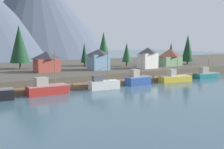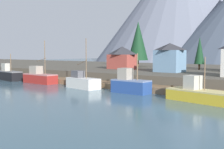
{
  "view_description": "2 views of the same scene",
  "coord_description": "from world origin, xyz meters",
  "px_view_note": "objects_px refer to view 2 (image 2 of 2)",
  "views": [
    {
      "loc": [
        -39.45,
        -58.96,
        11.28
      ],
      "look_at": [
        -0.28,
        1.81,
        2.7
      ],
      "focal_mm": 46.22,
      "sensor_mm": 36.0,
      "label": 1
    },
    {
      "loc": [
        32.26,
        -39.43,
        6.59
      ],
      "look_at": [
        -1.71,
        2.36,
        2.47
      ],
      "focal_mm": 45.51,
      "sensor_mm": 36.0,
      "label": 2
    }
  ],
  "objects_px": {
    "fishing_boat_black": "(9,75)",
    "fishing_boat_white": "(82,82)",
    "fishing_boat_blue": "(130,84)",
    "conifer_near_left": "(200,51)",
    "fishing_boat_yellow": "(199,94)",
    "conifer_mid_left": "(138,41)",
    "fishing_boat_red": "(40,77)",
    "house_blue": "(170,57)",
    "house_red": "(122,57)"
  },
  "relations": [
    {
      "from": "fishing_boat_black",
      "to": "house_blue",
      "type": "bearing_deg",
      "value": 34.18
    },
    {
      "from": "fishing_boat_red",
      "to": "conifer_mid_left",
      "type": "bearing_deg",
      "value": 84.11
    },
    {
      "from": "conifer_near_left",
      "to": "fishing_boat_red",
      "type": "bearing_deg",
      "value": -129.51
    },
    {
      "from": "conifer_near_left",
      "to": "house_blue",
      "type": "bearing_deg",
      "value": -97.62
    },
    {
      "from": "fishing_boat_black",
      "to": "conifer_near_left",
      "type": "bearing_deg",
      "value": 46.76
    },
    {
      "from": "fishing_boat_white",
      "to": "house_red",
      "type": "xyz_separation_m",
      "value": [
        -6.12,
        20.39,
        4.27
      ]
    },
    {
      "from": "fishing_boat_black",
      "to": "fishing_boat_red",
      "type": "height_order",
      "value": "fishing_boat_red"
    },
    {
      "from": "fishing_boat_blue",
      "to": "house_red",
      "type": "height_order",
      "value": "house_red"
    },
    {
      "from": "house_blue",
      "to": "conifer_near_left",
      "type": "xyz_separation_m",
      "value": [
        1.63,
        12.17,
        1.5
      ]
    },
    {
      "from": "fishing_boat_yellow",
      "to": "conifer_near_left",
      "type": "height_order",
      "value": "conifer_near_left"
    },
    {
      "from": "fishing_boat_red",
      "to": "fishing_boat_yellow",
      "type": "bearing_deg",
      "value": -0.99
    },
    {
      "from": "fishing_boat_white",
      "to": "house_red",
      "type": "height_order",
      "value": "fishing_boat_white"
    },
    {
      "from": "fishing_boat_white",
      "to": "fishing_boat_blue",
      "type": "relative_size",
      "value": 1.41
    },
    {
      "from": "house_blue",
      "to": "fishing_boat_blue",
      "type": "bearing_deg",
      "value": -84.28
    },
    {
      "from": "fishing_boat_white",
      "to": "fishing_boat_yellow",
      "type": "height_order",
      "value": "fishing_boat_white"
    },
    {
      "from": "fishing_boat_red",
      "to": "fishing_boat_white",
      "type": "bearing_deg",
      "value": -1.48
    },
    {
      "from": "conifer_near_left",
      "to": "conifer_mid_left",
      "type": "bearing_deg",
      "value": 169.54
    },
    {
      "from": "fishing_boat_red",
      "to": "fishing_boat_yellow",
      "type": "distance_m",
      "value": 36.25
    },
    {
      "from": "conifer_near_left",
      "to": "fishing_boat_white",
      "type": "bearing_deg",
      "value": -109.44
    },
    {
      "from": "fishing_boat_blue",
      "to": "conifer_near_left",
      "type": "bearing_deg",
      "value": 90.69
    },
    {
      "from": "fishing_boat_blue",
      "to": "house_blue",
      "type": "height_order",
      "value": "house_blue"
    },
    {
      "from": "fishing_boat_black",
      "to": "fishing_boat_white",
      "type": "xyz_separation_m",
      "value": [
        25.27,
        -0.03,
        -0.15
      ]
    },
    {
      "from": "conifer_near_left",
      "to": "fishing_boat_black",
      "type": "bearing_deg",
      "value": -140.38
    },
    {
      "from": "fishing_boat_blue",
      "to": "fishing_boat_yellow",
      "type": "distance_m",
      "value": 12.17
    },
    {
      "from": "fishing_boat_red",
      "to": "house_blue",
      "type": "xyz_separation_m",
      "value": [
        22.42,
        16.99,
        4.33
      ]
    },
    {
      "from": "fishing_boat_yellow",
      "to": "house_blue",
      "type": "xyz_separation_m",
      "value": [
        -13.82,
        17.83,
        4.6
      ]
    },
    {
      "from": "house_red",
      "to": "fishing_boat_red",
      "type": "bearing_deg",
      "value": -110.53
    },
    {
      "from": "fishing_boat_red",
      "to": "fishing_boat_white",
      "type": "height_order",
      "value": "fishing_boat_white"
    },
    {
      "from": "fishing_boat_red",
      "to": "fishing_boat_blue",
      "type": "xyz_separation_m",
      "value": [
        24.11,
        0.11,
        0.11
      ]
    },
    {
      "from": "house_red",
      "to": "house_blue",
      "type": "relative_size",
      "value": 1.09
    },
    {
      "from": "fishing_boat_blue",
      "to": "conifer_near_left",
      "type": "xyz_separation_m",
      "value": [
        -0.06,
        29.05,
        5.72
      ]
    },
    {
      "from": "fishing_boat_black",
      "to": "fishing_boat_white",
      "type": "height_order",
      "value": "fishing_boat_white"
    },
    {
      "from": "fishing_boat_white",
      "to": "conifer_mid_left",
      "type": "height_order",
      "value": "conifer_mid_left"
    },
    {
      "from": "fishing_boat_white",
      "to": "conifer_near_left",
      "type": "bearing_deg",
      "value": 78.82
    },
    {
      "from": "fishing_boat_black",
      "to": "conifer_near_left",
      "type": "relative_size",
      "value": 1.18
    },
    {
      "from": "house_blue",
      "to": "house_red",
      "type": "bearing_deg",
      "value": 168.76
    },
    {
      "from": "fishing_boat_yellow",
      "to": "fishing_boat_black",
      "type": "bearing_deg",
      "value": -170.86
    },
    {
      "from": "house_blue",
      "to": "fishing_boat_red",
      "type": "bearing_deg",
      "value": -142.84
    },
    {
      "from": "conifer_near_left",
      "to": "conifer_mid_left",
      "type": "height_order",
      "value": "conifer_mid_left"
    },
    {
      "from": "house_red",
      "to": "conifer_mid_left",
      "type": "height_order",
      "value": "conifer_mid_left"
    },
    {
      "from": "fishing_boat_red",
      "to": "fishing_boat_white",
      "type": "relative_size",
      "value": 1.0
    },
    {
      "from": "fishing_boat_blue",
      "to": "conifer_mid_left",
      "type": "distance_m",
      "value": 39.68
    },
    {
      "from": "fishing_boat_yellow",
      "to": "conifer_mid_left",
      "type": "xyz_separation_m",
      "value": [
        -32.64,
        33.77,
        9.13
      ]
    },
    {
      "from": "fishing_boat_yellow",
      "to": "conifer_mid_left",
      "type": "relative_size",
      "value": 0.71
    },
    {
      "from": "fishing_boat_black",
      "to": "fishing_boat_blue",
      "type": "bearing_deg",
      "value": 7.97
    },
    {
      "from": "fishing_boat_black",
      "to": "conifer_near_left",
      "type": "xyz_separation_m",
      "value": [
        35.71,
        29.56,
        5.83
      ]
    },
    {
      "from": "fishing_boat_blue",
      "to": "house_blue",
      "type": "bearing_deg",
      "value": 96.29
    },
    {
      "from": "conifer_mid_left",
      "to": "fishing_boat_blue",
      "type": "bearing_deg",
      "value": -58.0
    },
    {
      "from": "fishing_boat_blue",
      "to": "house_blue",
      "type": "relative_size",
      "value": 1.06
    },
    {
      "from": "fishing_boat_red",
      "to": "conifer_near_left",
      "type": "xyz_separation_m",
      "value": [
        24.04,
        29.16,
        5.83
      ]
    }
  ]
}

